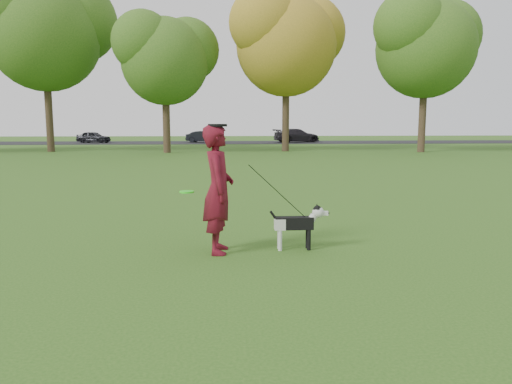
{
  "coord_description": "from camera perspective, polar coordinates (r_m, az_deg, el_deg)",
  "views": [
    {
      "loc": [
        -0.26,
        -7.83,
        2.13
      ],
      "look_at": [
        0.27,
        0.35,
        0.95
      ],
      "focal_mm": 35.0,
      "sensor_mm": 36.0,
      "label": 1
    }
  ],
  "objects": [
    {
      "name": "tree_row",
      "position": [
        34.32,
        -5.87,
        17.02
      ],
      "size": [
        51.74,
        8.86,
        12.01
      ],
      "color": "#38281C",
      "rests_on": "ground"
    },
    {
      "name": "road",
      "position": [
        47.88,
        -3.41,
        5.67
      ],
      "size": [
        120.0,
        7.0,
        0.02
      ],
      "primitive_type": "cube",
      "color": "black",
      "rests_on": "ground"
    },
    {
      "name": "man_held_items",
      "position": [
        8.07,
        2.35,
        0.1
      ],
      "size": [
        2.07,
        0.37,
        1.57
      ],
      "color": "#30F71F",
      "rests_on": "ground"
    },
    {
      "name": "car_right",
      "position": [
        48.37,
        4.69,
        6.46
      ],
      "size": [
        4.78,
        2.93,
        1.29
      ],
      "primitive_type": "imported",
      "rotation": [
        0.0,
        0.0,
        1.84
      ],
      "color": "black",
      "rests_on": "road"
    },
    {
      "name": "car_left",
      "position": [
        49.38,
        -18.08,
        5.99
      ],
      "size": [
        3.37,
        2.08,
        1.07
      ],
      "primitive_type": "imported",
      "rotation": [
        0.0,
        0.0,
        1.29
      ],
      "color": "black",
      "rests_on": "road"
    },
    {
      "name": "dog",
      "position": [
        8.29,
        4.9,
        -3.43
      ],
      "size": [
        1.0,
        0.2,
        0.76
      ],
      "color": "black",
      "rests_on": "ground"
    },
    {
      "name": "man",
      "position": [
        8.0,
        -4.34,
        0.3
      ],
      "size": [
        0.51,
        0.76,
        2.07
      ],
      "primitive_type": "imported",
      "rotation": [
        0.0,
        0.0,
        1.55
      ],
      "color": "#570C1B",
      "rests_on": "ground"
    },
    {
      "name": "ground",
      "position": [
        8.12,
        -1.74,
        -7.02
      ],
      "size": [
        120.0,
        120.0,
        0.0
      ],
      "primitive_type": "plane",
      "color": "#285116",
      "rests_on": "ground"
    },
    {
      "name": "car_mid",
      "position": [
        47.9,
        -6.01,
        6.3
      ],
      "size": [
        3.46,
        2.01,
        1.08
      ],
      "primitive_type": "imported",
      "rotation": [
        0.0,
        0.0,
        1.29
      ],
      "color": "black",
      "rests_on": "road"
    }
  ]
}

